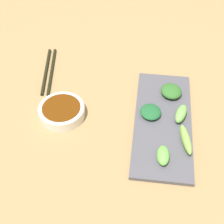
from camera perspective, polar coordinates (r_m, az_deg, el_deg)
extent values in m
cube|color=olive|center=(0.97, 0.39, -1.56)|extent=(2.10, 2.10, 0.02)
cylinder|color=silver|center=(0.97, -8.68, 0.07)|extent=(0.13, 0.13, 0.03)
cylinder|color=#522807|center=(0.96, -8.73, 0.38)|extent=(0.11, 0.11, 0.02)
cube|color=#494851|center=(0.95, 8.78, -1.61)|extent=(0.16, 0.40, 0.01)
ellipsoid|color=#1B542B|center=(0.95, 6.70, 0.03)|extent=(0.07, 0.08, 0.02)
ellipsoid|color=#76B147|center=(0.90, 12.65, -4.65)|extent=(0.04, 0.10, 0.03)
ellipsoid|color=#2C5E25|center=(1.02, 10.22, 3.57)|extent=(0.08, 0.08, 0.03)
ellipsoid|color=#6AB44D|center=(0.95, 11.85, -0.30)|extent=(0.05, 0.07, 0.03)
ellipsoid|color=#5EB643|center=(0.86, 8.84, -7.44)|extent=(0.03, 0.06, 0.03)
cube|color=black|center=(1.13, -11.34, 6.98)|extent=(0.04, 0.23, 0.01)
cube|color=black|center=(1.12, -10.38, 7.01)|extent=(0.04, 0.23, 0.01)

